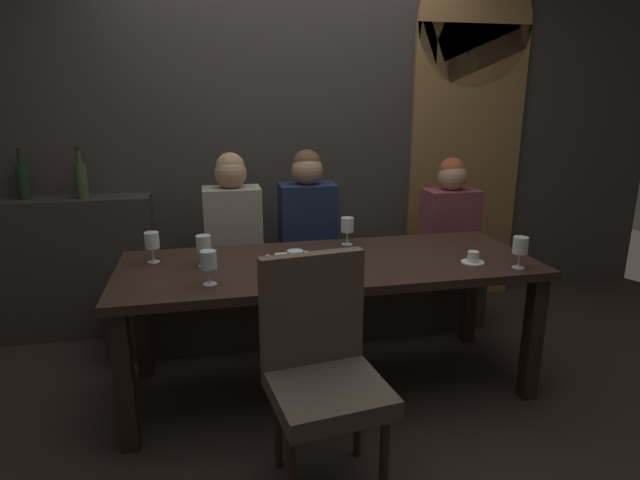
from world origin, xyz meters
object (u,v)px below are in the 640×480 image
(diner_redhead, at_px, (233,220))
(wine_glass_near_right, at_px, (520,247))
(dining_table, at_px, (329,277))
(dessert_plate, at_px, (295,256))
(chair_near_side, at_px, (321,360))
(fork_on_table, at_px, (268,259))
(diner_bearded, at_px, (307,216))
(diner_far_end, at_px, (450,214))
(wine_bottle_dark_red, at_px, (23,180))
(wine_bottle_pale_label, at_px, (81,180))
(espresso_cup, at_px, (473,258))
(wine_glass_center_back, at_px, (295,261))
(wine_glass_far_left, at_px, (204,245))
(wine_glass_end_left, at_px, (152,242))
(wine_glass_near_left, at_px, (347,226))
(banquette_bench, at_px, (306,302))
(wine_glass_end_right, at_px, (209,261))

(diner_redhead, bearing_deg, wine_glass_near_right, -36.15)
(dining_table, height_order, dessert_plate, dessert_plate)
(chair_near_side, bearing_deg, wine_glass_near_right, 19.83)
(fork_on_table, bearing_deg, diner_redhead, 106.91)
(diner_redhead, distance_m, diner_bearded, 0.48)
(diner_far_end, bearing_deg, wine_glass_near_right, -95.52)
(wine_bottle_dark_red, xyz_separation_m, wine_bottle_pale_label, (0.36, -0.05, 0.00))
(dining_table, distance_m, diner_far_end, 1.23)
(dining_table, distance_m, espresso_cup, 0.77)
(diner_far_end, bearing_deg, dining_table, -146.33)
(wine_glass_center_back, bearing_deg, dining_table, 52.77)
(wine_glass_center_back, xyz_separation_m, wine_glass_near_right, (1.16, -0.01, -0.00))
(diner_bearded, bearing_deg, wine_glass_center_back, -104.02)
(diner_far_end, relative_size, wine_glass_center_back, 4.52)
(wine_bottle_dark_red, bearing_deg, wine_glass_far_left, -42.02)
(dining_table, xyz_separation_m, wine_bottle_pale_label, (-1.41, 1.01, 0.42))
(wine_glass_near_right, bearing_deg, dining_table, 161.10)
(chair_near_side, bearing_deg, fork_on_table, 97.91)
(diner_redhead, xyz_separation_m, wine_glass_far_left, (-0.18, -0.64, 0.02))
(wine_glass_end_left, bearing_deg, wine_glass_near_left, 5.82)
(wine_glass_near_left, bearing_deg, wine_glass_end_left, -174.18)
(chair_near_side, height_order, diner_redhead, diner_redhead)
(wine_bottle_dark_red, distance_m, dessert_plate, 1.90)
(dining_table, relative_size, dessert_plate, 11.58)
(banquette_bench, relative_size, fork_on_table, 14.71)
(wine_glass_near_right, xyz_separation_m, dessert_plate, (-1.09, 0.40, -0.10))
(diner_bearded, height_order, wine_bottle_pale_label, wine_bottle_pale_label)
(banquette_bench, relative_size, wine_glass_far_left, 15.24)
(diner_far_end, bearing_deg, diner_bearded, 179.27)
(chair_near_side, relative_size, wine_glass_near_right, 5.98)
(diner_far_end, height_order, dessert_plate, diner_far_end)
(diner_redhead, distance_m, wine_glass_end_right, 0.94)
(chair_near_side, bearing_deg, banquette_bench, 81.88)
(diner_bearded, relative_size, wine_glass_center_back, 4.96)
(wine_glass_end_left, height_order, dessert_plate, wine_glass_end_left)
(wine_glass_end_right, height_order, espresso_cup, wine_glass_end_right)
(diner_far_end, xyz_separation_m, fork_on_table, (-1.33, -0.58, -0.06))
(wine_bottle_pale_label, xyz_separation_m, wine_glass_center_back, (1.17, -1.32, -0.21))
(diner_redhead, distance_m, espresso_cup, 1.50)
(dining_table, bearing_deg, wine_bottle_pale_label, 144.32)
(wine_glass_end_right, bearing_deg, wine_bottle_pale_label, 122.14)
(wine_glass_near_right, relative_size, wine_glass_end_left, 1.00)
(wine_glass_near_left, relative_size, dessert_plate, 0.86)
(diner_far_end, xyz_separation_m, wine_bottle_pale_label, (-2.43, 0.33, 0.27))
(banquette_bench, relative_size, wine_glass_near_left, 15.24)
(wine_bottle_dark_red, height_order, dessert_plate, wine_bottle_dark_red)
(wine_glass_end_left, bearing_deg, espresso_cup, -12.72)
(diner_bearded, xyz_separation_m, wine_glass_end_right, (-0.64, -0.92, 0.02))
(diner_bearded, xyz_separation_m, wine_glass_near_right, (0.91, -1.01, 0.02))
(dining_table, height_order, wine_bottle_dark_red, wine_bottle_dark_red)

